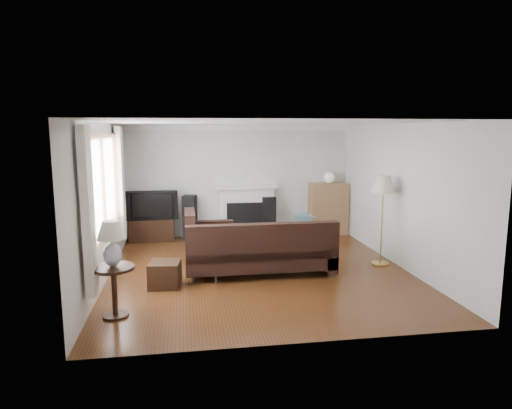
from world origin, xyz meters
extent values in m
cube|color=#4E2811|center=(0.00, 0.00, 0.00)|extent=(5.10, 5.60, 0.04)
cube|color=white|center=(0.00, 0.00, 2.50)|extent=(5.10, 5.60, 0.04)
cube|color=silver|center=(0.00, 2.75, 1.25)|extent=(5.00, 0.04, 2.50)
cube|color=silver|center=(0.00, -2.75, 1.25)|extent=(5.00, 0.04, 2.50)
cube|color=silver|center=(-2.50, 0.00, 1.25)|extent=(0.04, 5.50, 2.50)
cube|color=silver|center=(2.50, 0.00, 1.25)|extent=(0.04, 5.50, 2.50)
cube|color=#925936|center=(-2.45, -0.20, 1.55)|extent=(0.12, 2.74, 1.54)
cube|color=#EDE6CF|center=(-2.40, -1.72, 1.40)|extent=(0.10, 0.35, 2.10)
cube|color=#EDE6CF|center=(-2.40, 1.32, 1.40)|extent=(0.10, 0.35, 2.10)
cube|color=white|center=(0.15, 2.64, 0.57)|extent=(1.40, 0.26, 1.15)
cube|color=black|center=(-1.95, 2.50, 0.24)|extent=(0.96, 0.43, 0.48)
imported|color=black|center=(-1.92, 2.50, 0.80)|extent=(1.10, 0.14, 0.63)
cube|color=black|center=(-1.12, 2.53, 0.49)|extent=(0.35, 0.38, 0.97)
cube|color=black|center=(0.64, 2.54, 0.45)|extent=(0.32, 0.35, 0.90)
cube|color=olive|center=(2.04, 2.51, 0.59)|extent=(0.86, 0.41, 1.19)
sphere|color=white|center=(2.04, 2.51, 1.31)|extent=(0.25, 0.25, 0.25)
cube|color=black|center=(-0.01, -0.13, 0.43)|extent=(2.66, 1.95, 0.86)
cube|color=#936646|center=(0.01, 1.40, 0.20)|extent=(1.08, 0.67, 0.40)
cube|color=black|center=(-1.56, -0.57, 0.19)|extent=(0.52, 0.52, 0.39)
cube|color=gold|center=(2.21, 0.01, 0.80)|extent=(0.52, 0.52, 1.60)
cube|color=black|center=(-2.15, -1.64, 0.33)|extent=(0.54, 0.54, 0.67)
cube|color=silver|center=(-2.15, -1.64, 0.96)|extent=(0.36, 0.36, 0.58)
camera|label=1|loc=(-1.24, -7.44, 2.38)|focal=32.00mm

